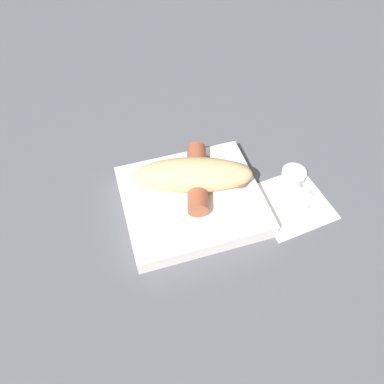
% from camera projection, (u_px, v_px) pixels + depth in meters
% --- Properties ---
extents(ground_plane, '(3.00, 3.00, 0.00)m').
position_uv_depth(ground_plane, '(192.00, 206.00, 0.63)').
color(ground_plane, '#4C4C51').
extents(food_tray, '(0.22, 0.19, 0.03)m').
position_uv_depth(food_tray, '(192.00, 201.00, 0.62)').
color(food_tray, silver).
rests_on(food_tray, ground_plane).
extents(bread_roll, '(0.20, 0.11, 0.05)m').
position_uv_depth(bread_roll, '(193.00, 175.00, 0.60)').
color(bread_roll, tan).
rests_on(bread_roll, food_tray).
extents(sausage, '(0.16, 0.14, 0.03)m').
position_uv_depth(sausage, '(197.00, 178.00, 0.61)').
color(sausage, brown).
rests_on(sausage, food_tray).
extents(pickled_veggies, '(0.05, 0.07, 0.00)m').
position_uv_depth(pickled_veggies, '(213.00, 171.00, 0.63)').
color(pickled_veggies, orange).
rests_on(pickled_veggies, food_tray).
extents(napkin, '(0.13, 0.13, 0.00)m').
position_uv_depth(napkin, '(291.00, 203.00, 0.63)').
color(napkin, white).
rests_on(napkin, ground_plane).
extents(condiment_cup_near, '(0.04, 0.04, 0.03)m').
position_uv_depth(condiment_cup_near, '(298.00, 202.00, 0.62)').
color(condiment_cup_near, silver).
rests_on(condiment_cup_near, ground_plane).
extents(condiment_cup_far, '(0.04, 0.04, 0.03)m').
position_uv_depth(condiment_cup_far, '(293.00, 178.00, 0.65)').
color(condiment_cup_far, silver).
rests_on(condiment_cup_far, ground_plane).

